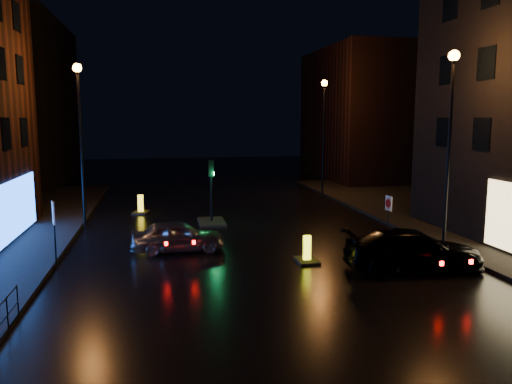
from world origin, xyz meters
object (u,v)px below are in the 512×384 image
dark_sedan (413,250)px  bollard_far (141,209)px  silver_hatchback (178,236)px  road_sign_left (54,218)px  bollard_near (307,256)px  road_sign_right (388,207)px  traffic_signal (212,214)px

dark_sedan → bollard_far: 17.11m
silver_hatchback → road_sign_left: 5.06m
bollard_far → road_sign_left: size_ratio=0.56×
dark_sedan → road_sign_left: road_sign_left is taller
bollard_near → road_sign_right: 5.64m
traffic_signal → silver_hatchback: traffic_signal is taller
dark_sedan → bollard_near: dark_sedan is taller
silver_hatchback → dark_sedan: 9.65m
bollard_near → bollard_far: 13.63m
silver_hatchback → bollard_near: size_ratio=3.19×
dark_sedan → road_sign_left: (-13.29, 2.81, 1.17)m
silver_hatchback → road_sign_right: (9.73, 0.12, 0.90)m
traffic_signal → dark_sedan: bearing=-56.3°
bollard_near → road_sign_left: 9.85m
road_sign_left → traffic_signal: bearing=32.2°
traffic_signal → road_sign_right: 9.48m
dark_sedan → traffic_signal: bearing=40.5°
road_sign_left → silver_hatchback: bearing=3.7°
traffic_signal → road_sign_right: traffic_signal is taller
traffic_signal → bollard_near: size_ratio=2.79×
bollard_near → road_sign_left: (-9.64, 1.08, 1.69)m
bollard_near → road_sign_right: bearing=30.7°
traffic_signal → dark_sedan: 11.87m
silver_hatchback → bollard_far: (-1.86, 9.19, -0.43)m
silver_hatchback → bollard_far: 9.39m
dark_sedan → road_sign_left: size_ratio=2.02×
bollard_near → traffic_signal: bearing=110.8°
silver_hatchback → dark_sedan: bearing=-117.1°
dark_sedan → road_sign_left: bearing=84.8°
traffic_signal → road_sign_right: size_ratio=1.64×
dark_sedan → bollard_far: dark_sedan is taller
traffic_signal → silver_hatchback: (-2.03, -5.54, 0.17)m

